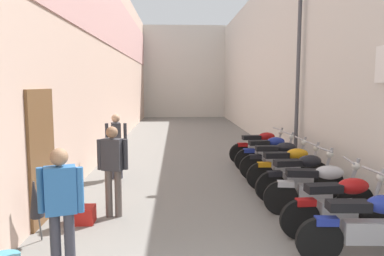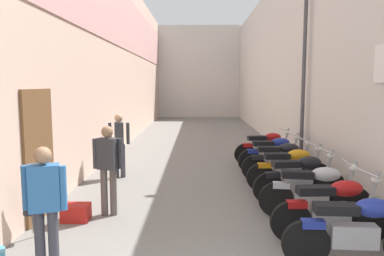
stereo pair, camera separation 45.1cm
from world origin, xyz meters
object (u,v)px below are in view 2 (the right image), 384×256
at_px(motorcycle_third, 315,190).
at_px(pedestrian_mid_alley, 108,164).
at_px(motorcycle_nearest, 359,230).
at_px(umbrella_leaning, 28,196).
at_px(motorcycle_eighth, 267,147).
at_px(motorcycle_sixth, 281,160).
at_px(pedestrian_by_doorway, 45,202).
at_px(street_lamp, 301,57).
at_px(pedestrian_further_down, 119,140).
at_px(plastic_crate, 76,213).
at_px(motorcycle_seventh, 274,153).
at_px(motorcycle_fourth, 300,177).
at_px(motorcycle_second, 334,207).
at_px(motorcycle_fifth, 290,168).

height_order(motorcycle_third, pedestrian_mid_alley, pedestrian_mid_alley).
distance_m(motorcycle_nearest, umbrella_leaning, 4.48).
relative_size(motorcycle_eighth, pedestrian_mid_alley, 1.18).
relative_size(motorcycle_sixth, pedestrian_by_doorway, 1.18).
bearing_deg(motorcycle_nearest, street_lamp, 82.51).
height_order(pedestrian_further_down, plastic_crate, pedestrian_further_down).
bearing_deg(umbrella_leaning, motorcycle_eighth, 50.31).
relative_size(motorcycle_third, umbrella_leaning, 1.91).
distance_m(motorcycle_seventh, pedestrian_further_down, 3.96).
xyz_separation_m(motorcycle_sixth, street_lamp, (0.71, 1.17, 2.47)).
xyz_separation_m(motorcycle_nearest, pedestrian_mid_alley, (-3.53, 1.85, 0.42)).
bearing_deg(pedestrian_further_down, motorcycle_third, -35.46).
bearing_deg(pedestrian_mid_alley, motorcycle_third, -2.29).
distance_m(motorcycle_nearest, motorcycle_sixth, 4.21).
bearing_deg(motorcycle_nearest, pedestrian_by_doorway, -175.89).
bearing_deg(motorcycle_fourth, motorcycle_sixth, 90.00).
bearing_deg(pedestrian_further_down, street_lamp, 11.03).
height_order(motorcycle_nearest, motorcycle_third, same).
height_order(motorcycle_second, street_lamp, street_lamp).
distance_m(motorcycle_second, motorcycle_fifth, 2.55).
bearing_deg(motorcycle_eighth, motorcycle_third, -90.00).
bearing_deg(pedestrian_by_doorway, motorcycle_fourth, 37.41).
xyz_separation_m(motorcycle_second, street_lamp, (0.71, 4.55, 2.47)).
height_order(motorcycle_fifth, plastic_crate, motorcycle_fifth).
height_order(motorcycle_second, pedestrian_by_doorway, pedestrian_by_doorway).
relative_size(motorcycle_nearest, motorcycle_second, 1.00).
xyz_separation_m(motorcycle_seventh, plastic_crate, (-4.02, -3.52, -0.36)).
relative_size(motorcycle_second, motorcycle_sixth, 1.00).
bearing_deg(motorcycle_second, motorcycle_nearest, -90.00).
xyz_separation_m(motorcycle_second, motorcycle_eighth, (-0.00, 5.23, 0.00)).
bearing_deg(motorcycle_fourth, motorcycle_fifth, 89.99).
distance_m(motorcycle_third, plastic_crate, 4.04).
bearing_deg(motorcycle_fifth, umbrella_leaning, -149.09).
relative_size(motorcycle_fourth, motorcycle_seventh, 1.00).
distance_m(motorcycle_third, motorcycle_fourth, 0.89).
bearing_deg(motorcycle_sixth, motorcycle_nearest, -90.00).
xyz_separation_m(pedestrian_by_doorway, street_lamp, (4.46, 5.65, 2.05)).
relative_size(motorcycle_third, pedestrian_by_doorway, 1.17).
bearing_deg(street_lamp, motorcycle_eighth, 136.35).
height_order(motorcycle_fourth, motorcycle_fifth, same).
xyz_separation_m(motorcycle_nearest, motorcycle_third, (-0.00, 1.71, 0.00)).
relative_size(motorcycle_third, pedestrian_further_down, 1.17).
bearing_deg(plastic_crate, motorcycle_fourth, 14.49).
relative_size(pedestrian_by_doorway, umbrella_leaning, 1.63).
distance_m(motorcycle_fifth, motorcycle_seventh, 1.71).
height_order(motorcycle_second, motorcycle_eighth, same).
relative_size(motorcycle_fourth, pedestrian_further_down, 1.17).
relative_size(motorcycle_third, motorcycle_sixth, 0.99).
bearing_deg(motorcycle_fourth, motorcycle_seventh, 90.00).
bearing_deg(pedestrian_mid_alley, motorcycle_fourth, 12.01).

